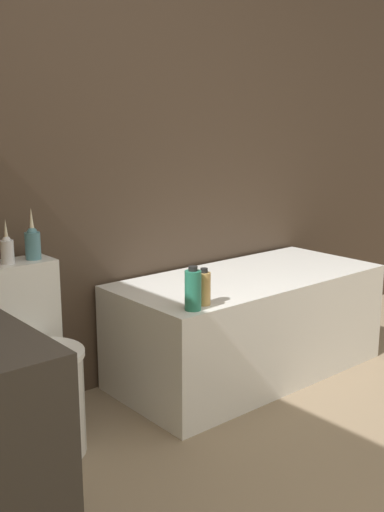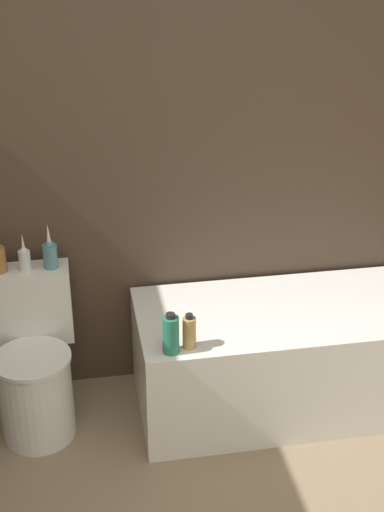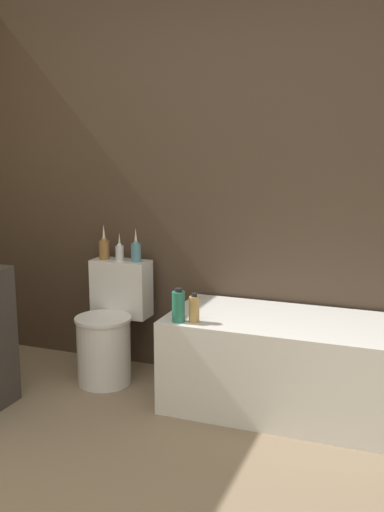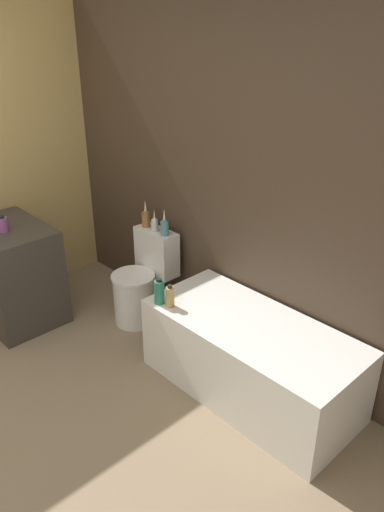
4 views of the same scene
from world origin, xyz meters
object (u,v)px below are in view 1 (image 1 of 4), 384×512
Objects in this scene: shampoo_bottle_tall at (193,290)px; shampoo_bottle_short at (204,288)px; toilet at (31,370)px; vase_bronze at (33,242)px; bathtub at (248,323)px; vase_silver at (7,249)px.

shampoo_bottle_short is at bearing 16.20° from shampoo_bottle_tall.
toilet is 0.80m from shampoo_bottle_short.
vase_bronze is 0.76m from shampoo_bottle_short.
shampoo_bottle_tall is 0.09m from shampoo_bottle_short.
vase_bronze is at bearing 141.79° from shampoo_bottle_short.
shampoo_bottle_tall reaches higher than bathtub.
toilet is at bearing 152.82° from shampoo_bottle_tall.
shampoo_bottle_tall is (-0.62, -0.27, 0.36)m from bathtub.
vase_silver is 1.12× the size of shampoo_bottle_short.
vase_silver reaches higher than shampoo_bottle_short.
shampoo_bottle_short is at bearing -22.57° from toilet.
vase_silver is 0.79m from shampoo_bottle_tall.
vase_silver is at bearing 142.16° from shampoo_bottle_tall.
toilet is (-1.23, 0.05, 0.06)m from bathtub.
bathtub is at bearing 23.35° from shampoo_bottle_tall.
bathtub is 7.67× the size of shampoo_bottle_tall.
shampoo_bottle_short is (-0.53, -0.24, 0.35)m from bathtub.
toilet is 0.54m from vase_bronze.
shampoo_bottle_tall is at bearing -163.80° from shampoo_bottle_short.
toilet reaches higher than bathtub.
shampoo_bottle_short is at bearing -38.21° from vase_bronze.
bathtub is 8.88× the size of shampoo_bottle_short.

